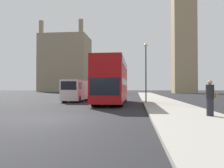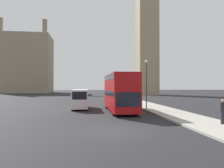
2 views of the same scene
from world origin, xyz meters
TOP-DOWN VIEW (x-y plane):
  - ground_plane at (0.00, 0.00)m, footprint 300.00×300.00m
  - sidewalk_strip at (6.99, 0.00)m, footprint 3.97×120.00m
  - clock_tower at (18.95, 57.99)m, footprint 7.06×7.23m
  - building_block_distant at (-27.12, 84.60)m, footprint 20.34×16.00m
  - red_double_decker_bus at (1.94, 10.68)m, footprint 2.62×10.35m
  - white_van at (-2.66, 14.09)m, footprint 1.99×5.91m
  - pedestrian at (8.01, 0.68)m, footprint 0.56×0.40m
  - street_lamp at (5.30, 11.34)m, footprint 0.36×0.36m

SIDE VIEW (x-z plane):
  - ground_plane at x=0.00m, z-range 0.00..0.00m
  - sidewalk_strip at x=6.99m, z-range 0.00..0.15m
  - pedestrian at x=8.01m, z-range 0.15..1.95m
  - white_van at x=-2.66m, z-range 0.09..2.54m
  - red_double_decker_bus at x=1.94m, z-range 0.24..4.50m
  - street_lamp at x=5.30m, z-range 1.06..6.95m
  - building_block_distant at x=-27.12m, z-range -2.66..27.65m
  - clock_tower at x=18.95m, z-range 0.77..63.55m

